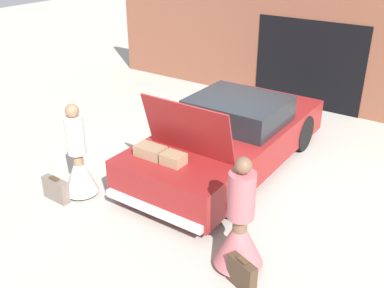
{
  "coord_description": "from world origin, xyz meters",
  "views": [
    {
      "loc": [
        3.78,
        -6.8,
        4.25
      ],
      "look_at": [
        0.0,
        -1.29,
        0.98
      ],
      "focal_mm": 42.0,
      "sensor_mm": 36.0,
      "label": 1
    }
  ],
  "objects_px": {
    "person_left": "(79,164)",
    "car": "(230,137)",
    "suitcase_beside_left_person": "(56,189)",
    "suitcase_beside_right_person": "(242,274)",
    "person_right": "(240,231)"
  },
  "relations": [
    {
      "from": "person_left",
      "to": "car",
      "type": "bearing_deg",
      "value": 148.64
    },
    {
      "from": "person_left",
      "to": "suitcase_beside_left_person",
      "type": "distance_m",
      "value": 0.59
    },
    {
      "from": "car",
      "to": "suitcase_beside_left_person",
      "type": "distance_m",
      "value": 3.33
    },
    {
      "from": "car",
      "to": "suitcase_beside_left_person",
      "type": "height_order",
      "value": "car"
    },
    {
      "from": "suitcase_beside_left_person",
      "to": "person_left",
      "type": "bearing_deg",
      "value": 54.98
    },
    {
      "from": "suitcase_beside_left_person",
      "to": "suitcase_beside_right_person",
      "type": "xyz_separation_m",
      "value": [
        3.61,
        -0.03,
        0.01
      ]
    },
    {
      "from": "car",
      "to": "person_left",
      "type": "relative_size",
      "value": 2.82
    },
    {
      "from": "suitcase_beside_left_person",
      "to": "suitcase_beside_right_person",
      "type": "distance_m",
      "value": 3.61
    },
    {
      "from": "car",
      "to": "suitcase_beside_right_person",
      "type": "height_order",
      "value": "car"
    },
    {
      "from": "person_left",
      "to": "person_right",
      "type": "height_order",
      "value": "person_right"
    },
    {
      "from": "person_left",
      "to": "suitcase_beside_right_person",
      "type": "height_order",
      "value": "person_left"
    },
    {
      "from": "car",
      "to": "person_left",
      "type": "distance_m",
      "value": 2.88
    },
    {
      "from": "person_right",
      "to": "suitcase_beside_right_person",
      "type": "relative_size",
      "value": 3.7
    },
    {
      "from": "car",
      "to": "person_right",
      "type": "height_order",
      "value": "car"
    },
    {
      "from": "person_right",
      "to": "suitcase_beside_right_person",
      "type": "distance_m",
      "value": 0.55
    }
  ]
}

